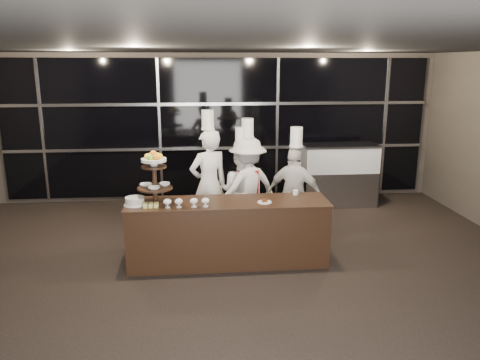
{
  "coord_description": "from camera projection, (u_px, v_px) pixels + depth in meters",
  "views": [
    {
      "loc": [
        -0.46,
        -4.6,
        2.82
      ],
      "look_at": [
        0.15,
        1.97,
        1.15
      ],
      "focal_mm": 35.0,
      "sensor_mm": 36.0,
      "label": 1
    }
  ],
  "objects": [
    {
      "name": "room",
      "position": [
        243.0,
        194.0,
        4.8
      ],
      "size": [
        10.0,
        10.0,
        10.0
      ],
      "color": "black",
      "rests_on": "ground"
    },
    {
      "name": "window_wall",
      "position": [
        219.0,
        128.0,
        9.57
      ],
      "size": [
        8.6,
        0.1,
        2.8
      ],
      "color": "black",
      "rests_on": "ground"
    },
    {
      "name": "buffet_counter",
      "position": [
        228.0,
        232.0,
        6.66
      ],
      "size": [
        2.84,
        0.74,
        0.92
      ],
      "color": "black",
      "rests_on": "ground"
    },
    {
      "name": "display_stand",
      "position": [
        154.0,
        174.0,
        6.36
      ],
      "size": [
        0.48,
        0.48,
        0.74
      ],
      "color": "black",
      "rests_on": "buffet_counter"
    },
    {
      "name": "compotes",
      "position": [
        186.0,
        201.0,
        6.27
      ],
      "size": [
        0.62,
        0.11,
        0.12
      ],
      "color": "silver",
      "rests_on": "buffet_counter"
    },
    {
      "name": "layer_cake",
      "position": [
        135.0,
        201.0,
        6.37
      ],
      "size": [
        0.3,
        0.3,
        0.11
      ],
      "color": "white",
      "rests_on": "buffet_counter"
    },
    {
      "name": "pastry_squares",
      "position": [
        151.0,
        205.0,
        6.29
      ],
      "size": [
        0.2,
        0.13,
        0.05
      ],
      "color": "#F2E076",
      "rests_on": "buffet_counter"
    },
    {
      "name": "small_plate",
      "position": [
        265.0,
        201.0,
        6.5
      ],
      "size": [
        0.2,
        0.2,
        0.05
      ],
      "color": "white",
      "rests_on": "buffet_counter"
    },
    {
      "name": "chef_cup",
      "position": [
        296.0,
        192.0,
        6.88
      ],
      "size": [
        0.08,
        0.08,
        0.07
      ],
      "primitive_type": "cylinder",
      "color": "white",
      "rests_on": "buffet_counter"
    },
    {
      "name": "display_case",
      "position": [
        339.0,
        172.0,
        9.37
      ],
      "size": [
        1.48,
        0.64,
        1.24
      ],
      "color": "#A5A5AA",
      "rests_on": "ground"
    },
    {
      "name": "chef_a",
      "position": [
        209.0,
        183.0,
        7.5
      ],
      "size": [
        0.78,
        0.67,
        2.1
      ],
      "color": "white",
      "rests_on": "ground"
    },
    {
      "name": "chef_b",
      "position": [
        241.0,
        190.0,
        7.67
      ],
      "size": [
        0.91,
        0.84,
        1.81
      ],
      "color": "white",
      "rests_on": "ground"
    },
    {
      "name": "chef_c",
      "position": [
        247.0,
        187.0,
        7.62
      ],
      "size": [
        1.24,
        1.04,
        1.96
      ],
      "color": "silver",
      "rests_on": "ground"
    },
    {
      "name": "chef_d",
      "position": [
        295.0,
        194.0,
        7.39
      ],
      "size": [
        0.98,
        0.8,
        1.85
      ],
      "color": "silver",
      "rests_on": "ground"
    }
  ]
}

